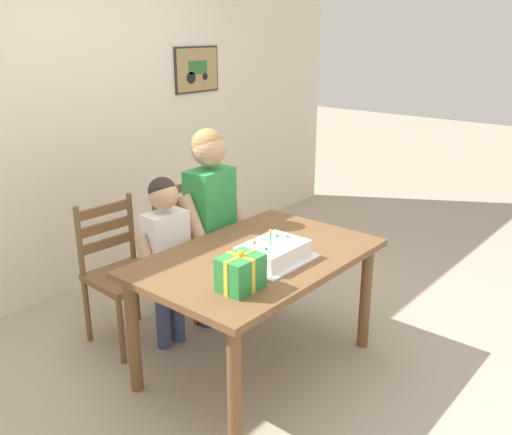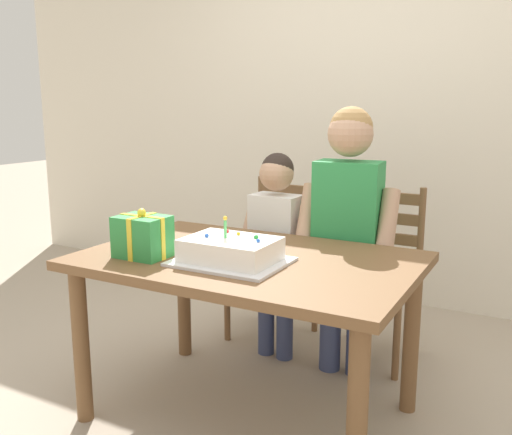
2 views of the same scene
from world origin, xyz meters
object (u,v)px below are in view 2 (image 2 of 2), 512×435
Objects in this scene: chair_left at (276,258)px; chair_right at (376,272)px; gift_box_red_large at (143,236)px; dining_table at (248,278)px; birthday_cake at (231,251)px; child_younger at (276,236)px; child_older at (348,216)px.

chair_left is 0.60m from chair_right.
dining_table is at bearing 29.24° from gift_box_red_large.
chair_right is (0.30, 0.86, -0.16)m from dining_table.
birthday_cake is at bearing -95.57° from dining_table.
chair_right is 0.58m from child_younger.
child_younger is (-0.46, -0.28, 0.21)m from chair_right.
birthday_cake is 1.08m from chair_right.
child_younger reaches higher than chair_right.
child_younger reaches higher than birthday_cake.
child_older reaches higher than birthday_cake.
child_older is at bearing -104.88° from chair_right.
gift_box_red_large reaches higher than dining_table.
chair_right is (0.31, 0.99, -0.31)m from birthday_cake.
birthday_cake is 1.07m from chair_left.
chair_left is at bearing 151.99° from child_older.
birthday_cake is at bearing 13.85° from gift_box_red_large.
gift_box_red_large is at bearing -166.15° from birthday_cake.
child_older is at bearing -0.08° from child_younger.
chair_left is (-0.29, 0.99, -0.31)m from birthday_cake.
child_younger reaches higher than chair_left.
dining_table is 1.03× the size of child_older.
birthday_cake is 0.75m from child_older.
chair_left is 0.37m from child_younger.
dining_table is 0.93m from chair_right.
birthday_cake reaches higher than dining_table.
child_older reaches higher than chair_left.
gift_box_red_large is 1.32m from chair_right.
dining_table is 0.48m from gift_box_red_large.
gift_box_red_large is (-0.37, -0.09, 0.04)m from birthday_cake.
child_younger reaches higher than dining_table.
child_older is (0.24, 0.71, 0.04)m from birthday_cake.
chair_left is (-0.30, 0.86, -0.16)m from dining_table.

